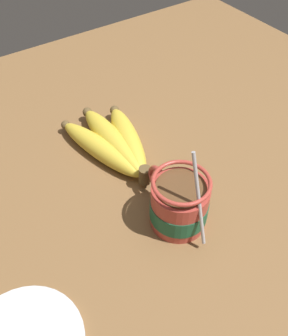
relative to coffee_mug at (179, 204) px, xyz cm
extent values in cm
cube|color=brown|center=(3.67, -1.91, -5.69)|extent=(117.13, 117.13, 3.48)
cylinder|color=#B23D33|center=(-0.12, 0.00, -0.20)|extent=(8.41, 8.41, 7.50)
cylinder|color=#195638|center=(-0.12, 0.00, -0.85)|extent=(8.61, 8.61, 3.09)
torus|color=#B23D33|center=(4.94, 0.00, 0.47)|extent=(5.14, 0.90, 5.14)
cylinder|color=brown|center=(-0.12, 0.00, 3.66)|extent=(7.21, 7.21, 0.40)
torus|color=#B23D33|center=(-0.12, 0.00, 4.89)|extent=(8.41, 8.41, 0.60)
cylinder|color=#B2B2B7|center=(-3.81, 0.00, 4.65)|extent=(4.93, 0.50, 14.35)
ellipsoid|color=#B2B2B7|center=(-1.59, 0.00, -2.45)|extent=(3.00, 2.00, 0.80)
cylinder|color=brown|center=(8.33, 0.29, -1.14)|extent=(2.00, 2.00, 3.00)
ellipsoid|color=gold|center=(17.84, -2.41, -1.91)|extent=(18.21, 8.78, 4.08)
sphere|color=brown|center=(26.38, -4.84, -1.91)|extent=(1.83, 1.83, 1.83)
ellipsoid|color=gold|center=(19.07, 0.05, -1.89)|extent=(19.57, 4.56, 4.12)
sphere|color=brown|center=(28.81, -0.17, -1.89)|extent=(1.86, 1.86, 1.86)
ellipsoid|color=gold|center=(18.61, 2.73, -2.08)|extent=(19.48, 8.05, 3.74)
sphere|color=brown|center=(27.93, 4.93, -2.08)|extent=(1.68, 1.68, 1.68)
camera|label=1|loc=(-25.11, 23.08, 42.95)|focal=40.00mm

